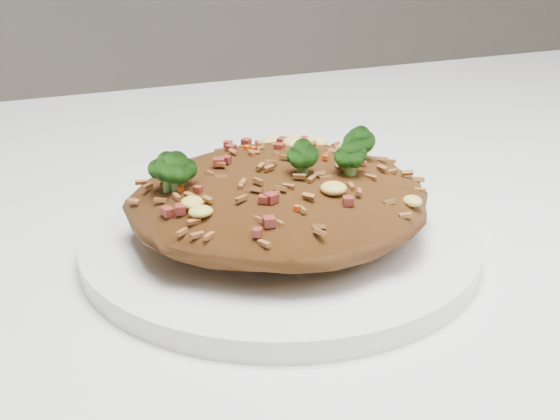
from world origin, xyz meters
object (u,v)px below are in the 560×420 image
Objects in this scene: dining_table at (231,356)px; fried_rice at (280,189)px; fork at (303,171)px; plate at (280,241)px.

fried_rice reaches higher than dining_table.
dining_table is 0.15m from fork.
fried_rice is 1.24× the size of fork.
plate is 1.65× the size of fork.
fried_rice reaches higher than plate.
fork reaches higher than plate.
dining_table is 4.76× the size of plate.
dining_table is 6.35× the size of fried_rice.
plate is 0.04m from fried_rice.
plate is at bearing 26.80° from fried_rice.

